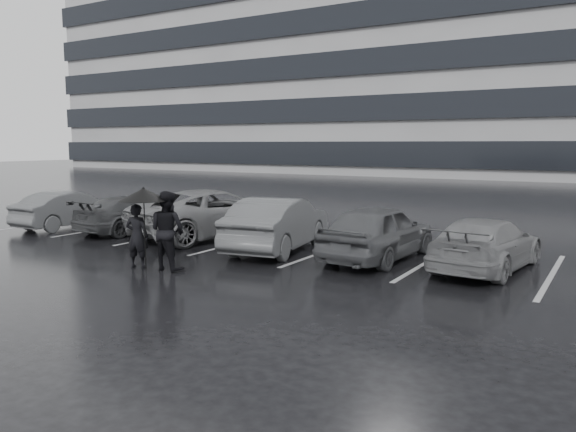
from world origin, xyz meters
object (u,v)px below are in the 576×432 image
at_px(pedestrian_right, 167,230).
at_px(car_west_b, 214,213).
at_px(car_west_d, 69,209).
at_px(car_west_c, 134,214).
at_px(car_east, 486,244).
at_px(car_west_a, 278,224).
at_px(pedestrian_left, 137,236).
at_px(car_main, 378,232).

bearing_deg(pedestrian_right, car_west_b, -63.79).
relative_size(car_west_d, pedestrian_right, 2.09).
xyz_separation_m(car_west_c, pedestrian_right, (4.93, -3.67, 0.32)).
bearing_deg(car_east, pedestrian_right, 37.18).
distance_m(car_west_a, car_west_b, 3.05).
bearing_deg(pedestrian_right, pedestrian_left, 17.42).
bearing_deg(car_west_c, pedestrian_right, 147.61).
distance_m(car_west_b, car_west_d, 5.68).
distance_m(car_west_c, car_west_d, 2.71).
bearing_deg(car_west_a, car_west_c, -13.15).
xyz_separation_m(car_west_d, pedestrian_right, (7.59, -3.19, 0.28)).
relative_size(car_main, car_east, 1.00).
bearing_deg(car_west_d, pedestrian_right, 156.58).
relative_size(car_west_d, pedestrian_left, 2.54).
bearing_deg(car_west_b, pedestrian_left, 120.76).
xyz_separation_m(car_west_a, car_east, (5.41, 0.44, -0.13)).
bearing_deg(car_main, pedestrian_left, 43.24).
bearing_deg(car_west_c, car_main, -176.19).
relative_size(car_west_a, pedestrian_left, 2.92).
bearing_deg(car_west_b, car_east, -167.97).
bearing_deg(car_west_d, car_west_b, -170.07).
height_order(car_west_d, pedestrian_left, pedestrian_left).
bearing_deg(car_west_a, pedestrian_right, 64.75).
xyz_separation_m(car_main, car_west_d, (-11.33, -0.41, -0.08)).
bearing_deg(car_east, car_west_b, 3.19).
bearing_deg(car_main, car_west_d, 4.90).
xyz_separation_m(car_west_a, car_west_b, (-2.92, 0.87, 0.02)).
height_order(car_east, pedestrian_left, pedestrian_left).
height_order(car_west_a, car_east, car_west_a).
bearing_deg(car_west_b, pedestrian_right, 130.39).
xyz_separation_m(car_main, pedestrian_right, (-3.73, -3.60, 0.21)).
height_order(car_west_b, car_east, car_west_b).
height_order(car_main, car_east, car_main).
bearing_deg(car_main, car_east, -172.68).
bearing_deg(car_east, car_west_d, 8.68).
bearing_deg(car_west_b, car_west_c, 25.90).
distance_m(car_east, pedestrian_right, 7.38).
distance_m(pedestrian_left, pedestrian_right, 0.80).
distance_m(car_west_a, car_east, 5.43).
height_order(car_west_b, pedestrian_right, pedestrian_right).
height_order(car_west_b, car_west_c, car_west_b).
height_order(car_west_b, pedestrian_left, pedestrian_left).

